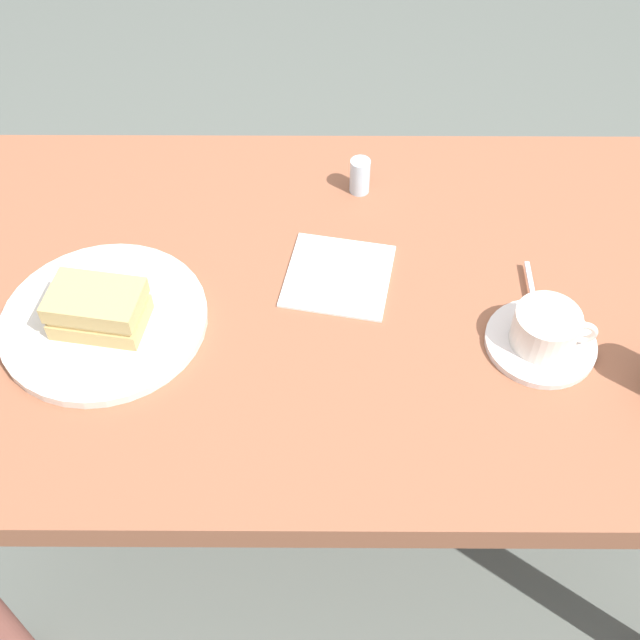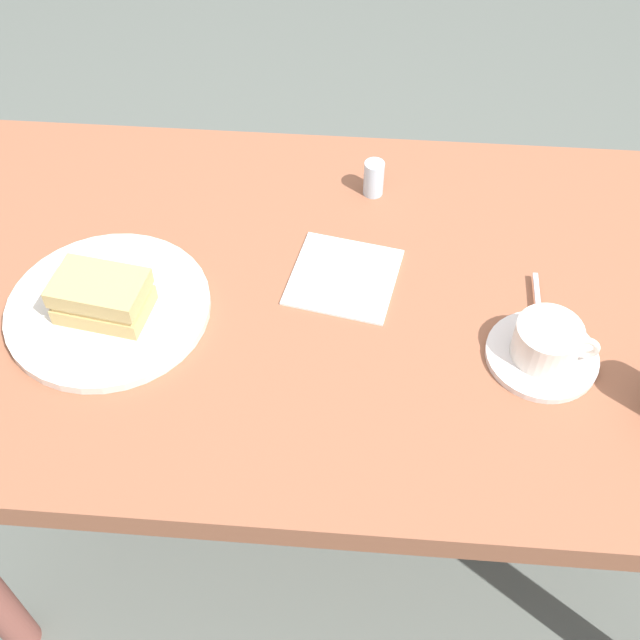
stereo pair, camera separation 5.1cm
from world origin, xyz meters
name	(u,v)px [view 2 (the right image)]	position (x,y,z in m)	size (l,w,h in m)	color
ground_plane	(343,518)	(0.00, 0.00, 0.00)	(6.00, 6.00, 0.00)	#595E57
dining_table	(352,334)	(0.00, 0.00, 0.63)	(1.34, 0.73, 0.72)	brown
sandwich_plate	(109,308)	(0.34, 0.06, 0.72)	(0.29, 0.29, 0.01)	silver
sandwich_front	(102,296)	(0.34, 0.07, 0.76)	(0.13, 0.10, 0.06)	tan
coffee_saucer	(542,356)	(-0.26, 0.09, 0.72)	(0.15, 0.15, 0.01)	silver
coffee_cup	(548,340)	(-0.26, 0.09, 0.75)	(0.11, 0.09, 0.05)	silver
spoon	(539,308)	(-0.26, 0.01, 0.73)	(0.02, 0.10, 0.01)	silver
napkin	(344,277)	(0.02, -0.03, 0.72)	(0.15, 0.15, 0.00)	white
salt_shaker	(374,178)	(-0.02, -0.22, 0.75)	(0.03, 0.03, 0.06)	silver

